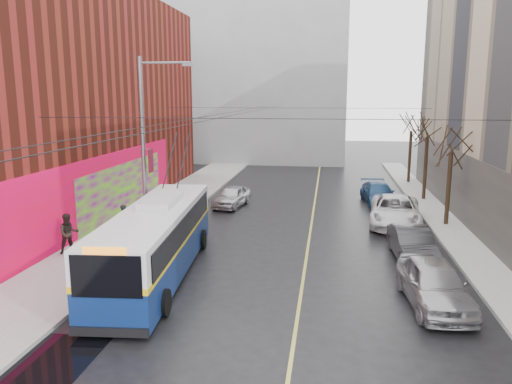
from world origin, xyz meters
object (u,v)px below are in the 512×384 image
at_px(parked_car_c, 395,211).
at_px(pedestrian_b, 69,234).
at_px(following_car, 232,196).
at_px(parked_car_b, 412,244).
at_px(parked_car_d, 379,193).
at_px(pedestrian_a, 125,222).
at_px(tree_far, 412,122).
at_px(streetlight_pole, 146,147).
at_px(tree_mid, 428,125).
at_px(tree_near, 452,138).
at_px(trolleybus, 156,240).
at_px(parked_car_a, 434,284).

relative_size(parked_car_c, pedestrian_b, 3.19).
bearing_deg(following_car, parked_car_b, -33.71).
distance_m(parked_car_c, pedestrian_b, 17.33).
bearing_deg(parked_car_d, pedestrian_b, -144.14).
bearing_deg(pedestrian_a, following_car, -12.73).
bearing_deg(tree_far, following_car, -140.37).
bearing_deg(tree_far, parked_car_d, -111.17).
bearing_deg(streetlight_pole, pedestrian_b, -146.52).
relative_size(tree_mid, parked_car_c, 1.13).
height_order(tree_far, pedestrian_a, tree_far).
bearing_deg(parked_car_c, parked_car_d, 99.58).
distance_m(tree_near, parked_car_d, 7.84).
bearing_deg(trolleybus, pedestrian_a, 121.47).
distance_m(trolleybus, parked_car_a, 10.68).
relative_size(parked_car_c, parked_car_d, 1.24).
bearing_deg(streetlight_pole, parked_car_d, 44.52).
relative_size(parked_car_d, pedestrian_b, 2.58).
xyz_separation_m(trolleybus, parked_car_c, (10.60, 9.72, -0.69)).
bearing_deg(pedestrian_b, pedestrian_a, 18.64).
relative_size(parked_car_b, following_car, 1.10).
bearing_deg(tree_near, parked_car_d, 119.14).
relative_size(parked_car_d, following_car, 1.19).
xyz_separation_m(parked_car_b, pedestrian_a, (-13.78, 0.72, 0.30)).
height_order(tree_mid, pedestrian_a, tree_mid).
height_order(streetlight_pole, parked_car_d, streetlight_pole).
relative_size(streetlight_pole, following_car, 2.24).
xyz_separation_m(parked_car_a, pedestrian_a, (-13.74, 5.80, 0.22)).
xyz_separation_m(streetlight_pole, tree_far, (15.14, 20.00, 0.30)).
height_order(tree_near, pedestrian_a, tree_near).
xyz_separation_m(streetlight_pole, parked_car_a, (12.28, -5.30, -4.04)).
bearing_deg(streetlight_pole, parked_car_c, 25.49).
height_order(trolleybus, following_car, trolleybus).
bearing_deg(tree_near, pedestrian_b, -156.19).
bearing_deg(pedestrian_b, parked_car_a, -50.72).
relative_size(parked_car_b, parked_car_d, 0.93).
bearing_deg(pedestrian_a, parked_car_b, -83.03).
bearing_deg(parked_car_d, parked_car_c, -92.94).
distance_m(parked_car_b, parked_car_c, 6.10).
relative_size(trolleybus, parked_car_c, 1.96).
distance_m(trolleybus, pedestrian_a, 5.41).
bearing_deg(following_car, tree_near, -4.71).
relative_size(trolleybus, parked_car_d, 2.43).
bearing_deg(parked_car_d, streetlight_pole, -142.15).
bearing_deg(parked_car_c, tree_mid, 74.27).
xyz_separation_m(trolleybus, pedestrian_b, (-4.81, 1.80, -0.43)).
relative_size(streetlight_pole, tree_far, 1.37).
xyz_separation_m(parked_car_c, following_car, (-10.10, 3.43, -0.14)).
distance_m(parked_car_a, pedestrian_b, 15.71).
bearing_deg(following_car, parked_car_a, -45.83).
xyz_separation_m(tree_near, tree_far, (0.00, 14.00, 0.17)).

